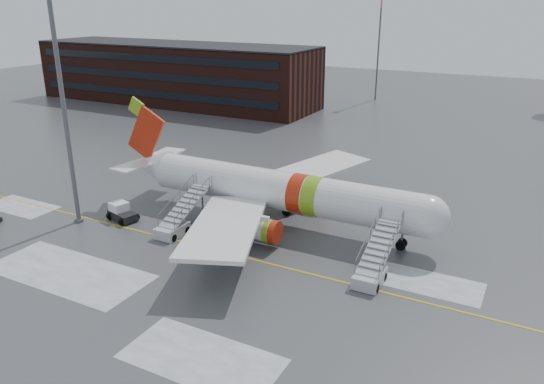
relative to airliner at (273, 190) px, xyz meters
The scene contains 8 objects.
ground 8.73m from the airliner, 119.04° to the right, with size 260.00×260.00×0.00m, color #494C4F.
airliner is the anchor object (origin of this frame).
airstair_fwd 14.20m from the airliner, 27.83° to the right, with size 2.05×7.70×3.48m.
airstair_aft 9.77m from the airliner, 136.40° to the right, with size 2.05×7.70×3.48m.
pushback_tug 15.51m from the airliner, 154.34° to the right, with size 3.41×2.88×1.77m.
light_mast_near 21.97m from the airliner, 152.36° to the right, with size 1.20×1.20×26.40m.
terminal_building 68.55m from the airliner, 135.56° to the left, with size 62.00×16.11×12.30m.
light_mast_far_n 72.72m from the airliner, 99.52° to the left, with size 1.20×1.20×24.25m.
Camera 1 is at (26.65, -36.11, 21.04)m, focal length 35.00 mm.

